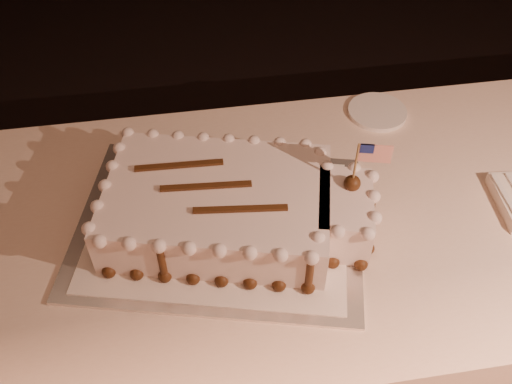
{
  "coord_description": "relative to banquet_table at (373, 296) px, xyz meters",
  "views": [
    {
      "loc": [
        -0.45,
        -0.19,
        1.7
      ],
      "look_at": [
        -0.32,
        0.6,
        0.84
      ],
      "focal_mm": 40.0,
      "sensor_mm": 36.0,
      "label": 1
    }
  ],
  "objects": [
    {
      "name": "banquet_table",
      "position": [
        0.0,
        0.0,
        0.0
      ],
      "size": [
        2.4,
        0.8,
        0.75
      ],
      "primitive_type": "cube",
      "color": "#FEDDC5",
      "rests_on": "ground"
    },
    {
      "name": "doily",
      "position": [
        -0.4,
        -0.0,
        0.38
      ],
      "size": [
        0.63,
        0.53,
        0.0
      ],
      "primitive_type": "cube",
      "rotation": [
        0.0,
        0.0,
        -0.25
      ],
      "color": "white",
      "rests_on": "cake_board"
    },
    {
      "name": "sheet_cake",
      "position": [
        -0.37,
        -0.01,
        0.44
      ],
      "size": [
        0.6,
        0.43,
        0.23
      ],
      "color": "white",
      "rests_on": "doily"
    },
    {
      "name": "cake_board",
      "position": [
        -0.4,
        -0.0,
        0.38
      ],
      "size": [
        0.7,
        0.59,
        0.01
      ],
      "primitive_type": "cube",
      "rotation": [
        0.0,
        0.0,
        -0.25
      ],
      "color": "silver",
      "rests_on": "banquet_table"
    },
    {
      "name": "side_plate",
      "position": [
        0.05,
        0.31,
        0.38
      ],
      "size": [
        0.15,
        0.15,
        0.01
      ],
      "primitive_type": "cylinder",
      "color": "white",
      "rests_on": "banquet_table"
    }
  ]
}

